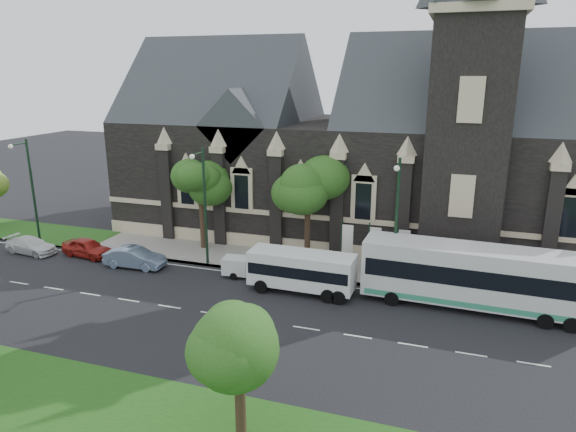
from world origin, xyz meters
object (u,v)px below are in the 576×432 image
at_px(banner_flag_right, 401,248).
at_px(shuttle_bus, 302,269).
at_px(tree_walk_right, 311,188).
at_px(tour_coach, 474,276).
at_px(street_lamp_near, 396,217).
at_px(banner_flag_left, 345,242).
at_px(street_lamp_mid, 204,201).
at_px(box_trailer, 236,266).
at_px(sedan, 135,258).
at_px(street_lamp_far, 30,186).
at_px(banner_flag_center, 373,245).
at_px(tree_park_east, 244,333).
at_px(tree_walk_left, 204,181).
at_px(car_far_red, 87,248).
at_px(car_far_white, 31,245).

bearing_deg(banner_flag_right, shuttle_bus, -145.48).
distance_m(tree_walk_right, tour_coach, 13.33).
bearing_deg(street_lamp_near, banner_flag_left, 152.82).
height_order(street_lamp_mid, box_trailer, street_lamp_mid).
bearing_deg(street_lamp_mid, sedan, -158.93).
distance_m(street_lamp_near, sedan, 19.59).
distance_m(tree_walk_right, shuttle_bus, 7.30).
distance_m(street_lamp_mid, sedan, 6.91).
relative_size(street_lamp_far, sedan, 1.94).
relative_size(banner_flag_center, sedan, 0.86).
bearing_deg(street_lamp_mid, box_trailer, -20.85).
relative_size(banner_flag_center, box_trailer, 1.48).
distance_m(tree_park_east, banner_flag_center, 18.58).
bearing_deg(tree_walk_left, sedan, -120.09).
bearing_deg(street_lamp_near, car_far_red, -177.37).
relative_size(sedan, car_far_red, 1.07).
height_order(tree_park_east, tree_walk_right, tree_walk_right).
relative_size(tree_park_east, car_far_white, 1.40).
relative_size(street_lamp_near, sedan, 1.94).
xyz_separation_m(tour_coach, sedan, (-24.07, -0.68, -1.38)).
xyz_separation_m(tree_walk_left, banner_flag_left, (12.08, -1.70, -3.35)).
xyz_separation_m(street_lamp_near, banner_flag_right, (0.29, 1.91, -2.73)).
bearing_deg(street_lamp_near, tree_walk_left, 167.13).
bearing_deg(box_trailer, car_far_white, 177.39).
relative_size(street_lamp_far, banner_flag_left, 2.25).
relative_size(tree_walk_left, street_lamp_near, 0.85).
xyz_separation_m(tour_coach, car_far_white, (-33.96, -0.63, -1.49)).
xyz_separation_m(tree_park_east, box_trailer, (-7.17, 15.27, -3.81)).
bearing_deg(street_lamp_near, banner_flag_center, 131.93).
xyz_separation_m(street_lamp_mid, banner_flag_center, (12.29, 1.91, -2.73)).
height_order(tree_walk_left, shuttle_bus, tree_walk_left).
relative_size(tree_park_east, street_lamp_far, 0.70).
relative_size(tree_park_east, banner_flag_right, 1.57).
distance_m(street_lamp_far, banner_flag_center, 28.48).
relative_size(tree_walk_left, tour_coach, 0.56).
relative_size(street_lamp_mid, banner_flag_left, 2.25).
xyz_separation_m(tree_park_east, street_lamp_near, (3.82, 16.42, 0.49)).
relative_size(tree_walk_right, street_lamp_far, 0.87).
bearing_deg(street_lamp_near, shuttle_bus, -158.69).
height_order(street_lamp_far, banner_flag_left, street_lamp_far).
xyz_separation_m(street_lamp_near, street_lamp_far, (-30.00, 0.00, 0.00)).
height_order(tree_park_east, banner_flag_right, tree_park_east).
xyz_separation_m(street_lamp_far, shuttle_bus, (24.26, -2.24, -3.53)).
height_order(street_lamp_mid, car_far_red, street_lamp_mid).
distance_m(street_lamp_far, car_far_red, 7.52).
height_order(shuttle_bus, car_far_white, shuttle_bus).
distance_m(street_lamp_near, banner_flag_center, 3.74).
height_order(banner_flag_left, banner_flag_center, same).
bearing_deg(car_far_white, street_lamp_far, 35.31).
relative_size(tree_park_east, banner_flag_left, 1.57).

